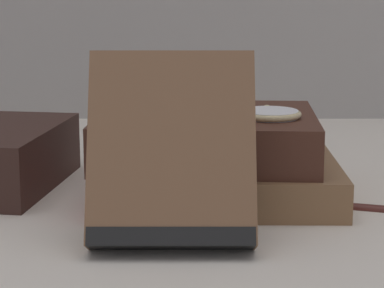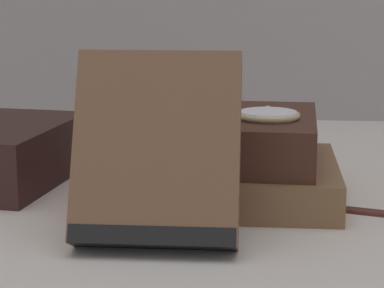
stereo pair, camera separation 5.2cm
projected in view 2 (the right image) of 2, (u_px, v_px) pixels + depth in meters
The scene contains 5 objects.
ground_plane at pixel (203, 212), 0.61m from camera, with size 3.00×3.00×0.00m, color beige.
book_flat_bottom at pixel (213, 179), 0.65m from camera, with size 0.19×0.16×0.03m.
book_flat_top at pixel (206, 137), 0.65m from camera, with size 0.18×0.15×0.04m.
book_leaning_front at pixel (157, 157), 0.53m from camera, with size 0.11×0.08×0.13m.
pocket_watch at pixel (268, 115), 0.62m from camera, with size 0.05×0.05×0.01m.
Camera 2 is at (0.04, -0.59, 0.18)m, focal length 75.00 mm.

